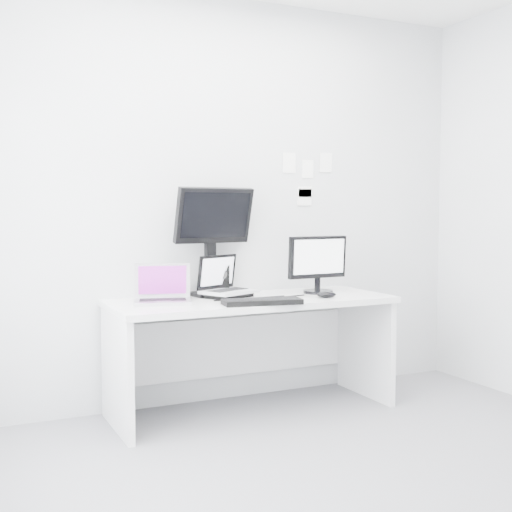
# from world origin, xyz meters

# --- Properties ---
(ground) EXTENTS (3.60, 3.60, 0.00)m
(ground) POSITION_xyz_m (0.00, 0.00, 0.00)
(ground) COLOR slate
(ground) RESTS_ON ground
(back_wall) EXTENTS (3.60, 0.00, 3.60)m
(back_wall) POSITION_xyz_m (0.00, 1.60, 1.35)
(back_wall) COLOR silver
(back_wall) RESTS_ON ground
(desk) EXTENTS (1.80, 0.70, 0.73)m
(desk) POSITION_xyz_m (0.00, 1.25, 0.36)
(desk) COLOR white
(desk) RESTS_ON ground
(macbook) EXTENTS (0.39, 0.34, 0.25)m
(macbook) POSITION_xyz_m (-0.58, 1.26, 0.86)
(macbook) COLOR silver
(macbook) RESTS_ON desk
(speaker) EXTENTS (0.13, 0.13, 0.20)m
(speaker) POSITION_xyz_m (-0.11, 1.52, 0.83)
(speaker) COLOR black
(speaker) RESTS_ON desk
(dell_laptop) EXTENTS (0.41, 0.37, 0.28)m
(dell_laptop) POSITION_xyz_m (-0.11, 1.35, 0.87)
(dell_laptop) COLOR silver
(dell_laptop) RESTS_ON desk
(rear_monitor) EXTENTS (0.55, 0.26, 0.73)m
(rear_monitor) POSITION_xyz_m (-0.17, 1.49, 1.09)
(rear_monitor) COLOR black
(rear_monitor) RESTS_ON desk
(samsung_monitor) EXTENTS (0.44, 0.22, 0.40)m
(samsung_monitor) POSITION_xyz_m (0.52, 1.30, 0.93)
(samsung_monitor) COLOR black
(samsung_monitor) RESTS_ON desk
(keyboard) EXTENTS (0.49, 0.24, 0.03)m
(keyboard) POSITION_xyz_m (-0.06, 0.98, 0.75)
(keyboard) COLOR black
(keyboard) RESTS_ON desk
(mouse) EXTENTS (0.15, 0.12, 0.04)m
(mouse) POSITION_xyz_m (0.44, 1.07, 0.75)
(mouse) COLOR black
(mouse) RESTS_ON desk
(wall_note_0) EXTENTS (0.10, 0.00, 0.14)m
(wall_note_0) POSITION_xyz_m (0.45, 1.59, 1.62)
(wall_note_0) COLOR white
(wall_note_0) RESTS_ON back_wall
(wall_note_1) EXTENTS (0.09, 0.00, 0.13)m
(wall_note_1) POSITION_xyz_m (0.60, 1.59, 1.58)
(wall_note_1) COLOR white
(wall_note_1) RESTS_ON back_wall
(wall_note_2) EXTENTS (0.10, 0.00, 0.14)m
(wall_note_2) POSITION_xyz_m (0.75, 1.59, 1.63)
(wall_note_2) COLOR white
(wall_note_2) RESTS_ON back_wall
(wall_note_3) EXTENTS (0.11, 0.00, 0.08)m
(wall_note_3) POSITION_xyz_m (0.58, 1.59, 1.42)
(wall_note_3) COLOR white
(wall_note_3) RESTS_ON back_wall
(wall_note_4) EXTENTS (0.12, 0.00, 0.12)m
(wall_note_4) POSITION_xyz_m (0.57, 1.59, 1.38)
(wall_note_4) COLOR white
(wall_note_4) RESTS_ON back_wall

